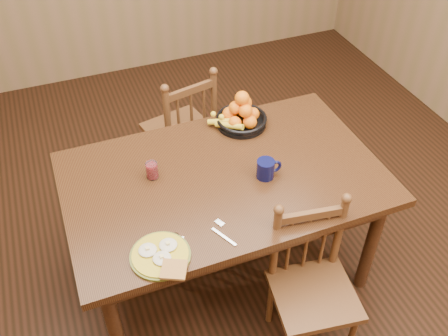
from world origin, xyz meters
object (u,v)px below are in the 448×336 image
object	(u,v)px
chair_near	(312,287)
fruit_bowl	(241,116)
breakfast_plate	(161,255)
chair_far	(182,131)
coffee_mug	(266,169)
dining_table	(224,187)

from	to	relation	value
chair_near	fruit_bowl	distance (m)	1.01
chair_near	breakfast_plate	world-z (taller)	chair_near
chair_far	coffee_mug	size ratio (longest dim) A/B	6.76
chair_near	fruit_bowl	size ratio (longest dim) A/B	2.66
chair_far	breakfast_plate	size ratio (longest dim) A/B	2.95
breakfast_plate	chair_far	bearing A→B (deg)	69.06
chair_far	fruit_bowl	world-z (taller)	fruit_bowl
chair_far	chair_near	bearing A→B (deg)	85.93
breakfast_plate	coffee_mug	distance (m)	0.70
chair_far	fruit_bowl	distance (m)	0.64
chair_far	breakfast_plate	distance (m)	1.34
chair_near	coffee_mug	xyz separation A→B (m)	(-0.04, 0.48, 0.38)
fruit_bowl	breakfast_plate	bearing A→B (deg)	-132.36
dining_table	chair_near	world-z (taller)	chair_near
chair_far	breakfast_plate	xyz separation A→B (m)	(-0.46, -1.21, 0.32)
fruit_bowl	chair_far	bearing A→B (deg)	115.23
coffee_mug	fruit_bowl	bearing A→B (deg)	83.80
chair_far	dining_table	bearing A→B (deg)	75.52
dining_table	coffee_mug	distance (m)	0.25
coffee_mug	chair_far	bearing A→B (deg)	100.60
breakfast_plate	coffee_mug	xyz separation A→B (m)	(0.63, 0.30, 0.04)
dining_table	fruit_bowl	world-z (taller)	fruit_bowl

